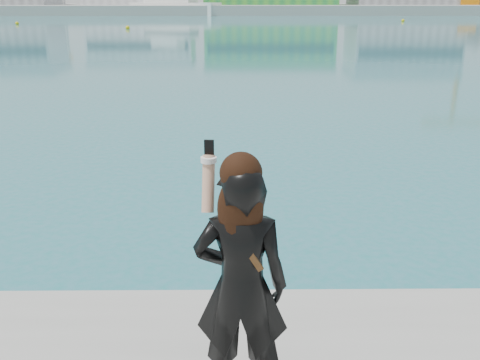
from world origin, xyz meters
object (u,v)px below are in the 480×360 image
object	(u,v)px
motor_yacht	(173,3)
buoy_extra	(128,29)
buoy_far	(17,24)
buoy_near	(403,22)
woman	(241,280)

from	to	relation	value
motor_yacht	buoy_extra	distance (m)	53.98
motor_yacht	buoy_extra	world-z (taller)	motor_yacht
motor_yacht	buoy_far	distance (m)	45.63
buoy_near	woman	distance (m)	87.18
woman	buoy_extra	bearing A→B (deg)	-74.46
motor_yacht	woman	distance (m)	117.27
buoy_near	buoy_far	distance (m)	57.13
buoy_extra	woman	distance (m)	63.91
motor_yacht	woman	bearing A→B (deg)	-60.89
buoy_near	woman	bearing A→B (deg)	-107.48
motor_yacht	buoy_near	bearing A→B (deg)	-17.66
buoy_near	buoy_far	size ratio (longest dim) A/B	1.00
buoy_near	buoy_extra	distance (m)	43.98
buoy_extra	woman	bearing A→B (deg)	-78.53
buoy_extra	motor_yacht	bearing A→B (deg)	90.47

